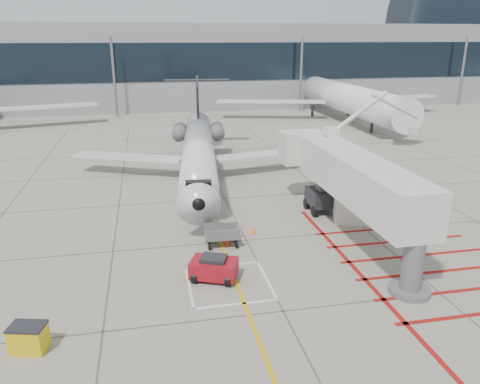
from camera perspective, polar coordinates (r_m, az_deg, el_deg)
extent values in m
plane|color=gray|center=(25.53, 2.71, -9.55)|extent=(260.00, 260.00, 0.00)
cone|color=#F5450C|center=(28.29, -1.51, -6.04)|extent=(0.37, 0.37, 0.51)
cone|color=orange|center=(29.91, 1.62, -4.61)|extent=(0.38, 0.38, 0.52)
cube|color=gray|center=(93.28, -1.84, 15.40)|extent=(180.00, 28.00, 14.00)
cube|color=black|center=(79.43, -0.07, 15.60)|extent=(180.00, 0.10, 6.00)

